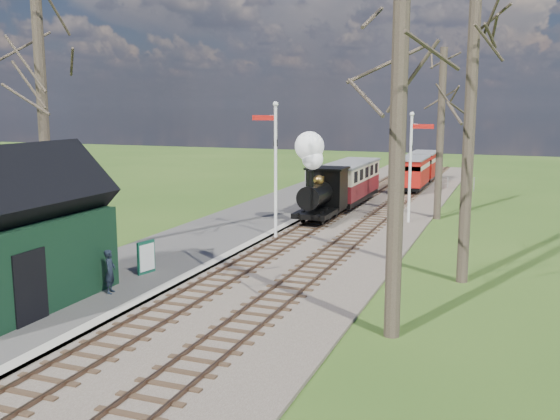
{
  "coord_description": "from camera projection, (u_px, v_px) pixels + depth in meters",
  "views": [
    {
      "loc": [
        9.35,
        -9.82,
        6.1
      ],
      "look_at": [
        -0.06,
        14.87,
        1.6
      ],
      "focal_mm": 40.0,
      "sensor_mm": 36.0,
      "label": 1
    }
  ],
  "objects": [
    {
      "name": "ground",
      "position": [
        36.0,
        392.0,
        13.35
      ],
      "size": [
        140.0,
        140.0,
        0.0
      ],
      "primitive_type": "plane",
      "color": "#2C4E18",
      "rests_on": "ground"
    },
    {
      "name": "distant_hills",
      "position": [
        438.0,
        292.0,
        74.88
      ],
      "size": [
        114.4,
        48.0,
        22.02
      ],
      "color": "#385B23",
      "rests_on": "ground"
    },
    {
      "name": "ballast_bed",
      "position": [
        351.0,
        219.0,
        33.15
      ],
      "size": [
        8.0,
        60.0,
        0.1
      ],
      "primitive_type": "cube",
      "color": "brown",
      "rests_on": "ground"
    },
    {
      "name": "track_near",
      "position": [
        328.0,
        217.0,
        33.6
      ],
      "size": [
        1.6,
        60.0,
        0.15
      ],
      "color": "brown",
      "rests_on": "ground"
    },
    {
      "name": "track_far",
      "position": [
        376.0,
        220.0,
        32.69
      ],
      "size": [
        1.6,
        60.0,
        0.15
      ],
      "color": "brown",
      "rests_on": "ground"
    },
    {
      "name": "platform",
      "position": [
        200.0,
        242.0,
        27.46
      ],
      "size": [
        5.0,
        44.0,
        0.2
      ],
      "primitive_type": "cube",
      "color": "#474442",
      "rests_on": "ground"
    },
    {
      "name": "coping_strip",
      "position": [
        248.0,
        246.0,
        26.65
      ],
      "size": [
        0.4,
        44.0,
        0.21
      ],
      "primitive_type": "cube",
      "color": "#B2AD9E",
      "rests_on": "ground"
    },
    {
      "name": "station_shed",
      "position": [
        12.0,
        237.0,
        18.16
      ],
      "size": [
        3.25,
        6.3,
        4.78
      ],
      "color": "black",
      "rests_on": "platform"
    },
    {
      "name": "semaphore_near",
      "position": [
        274.0,
        160.0,
        27.75
      ],
      "size": [
        1.22,
        0.24,
        6.22
      ],
      "color": "silver",
      "rests_on": "ground"
    },
    {
      "name": "semaphore_far",
      "position": [
        412.0,
        159.0,
        31.52
      ],
      "size": [
        1.22,
        0.24,
        5.72
      ],
      "color": "silver",
      "rests_on": "ground"
    },
    {
      "name": "bare_trees",
      "position": [
        268.0,
        130.0,
        21.32
      ],
      "size": [
        15.51,
        22.39,
        12.0
      ],
      "color": "#382D23",
      "rests_on": "ground"
    },
    {
      "name": "fence_line",
      "position": [
        386.0,
        180.0,
        46.32
      ],
      "size": [
        12.6,
        0.08,
        1.0
      ],
      "color": "slate",
      "rests_on": "ground"
    },
    {
      "name": "locomotive",
      "position": [
        320.0,
        183.0,
        31.84
      ],
      "size": [
        1.84,
        4.3,
        4.6
      ],
      "color": "black",
      "rests_on": "ground"
    },
    {
      "name": "coach",
      "position": [
        350.0,
        181.0,
        37.52
      ],
      "size": [
        2.15,
        7.36,
        2.26
      ],
      "color": "black",
      "rests_on": "ground"
    },
    {
      "name": "red_carriage_a",
      "position": [
        412.0,
        173.0,
        43.32
      ],
      "size": [
        1.85,
        4.58,
        1.95
      ],
      "color": "black",
      "rests_on": "ground"
    },
    {
      "name": "red_carriage_b",
      "position": [
        424.0,
        166.0,
        48.39
      ],
      "size": [
        1.85,
        4.58,
        1.95
      ],
      "color": "black",
      "rests_on": "ground"
    },
    {
      "name": "sign_board",
      "position": [
        146.0,
        257.0,
        21.91
      ],
      "size": [
        0.26,
        0.79,
        1.16
      ],
      "color": "#0E4532",
      "rests_on": "platform"
    },
    {
      "name": "bench",
      "position": [
        23.0,
        302.0,
        17.49
      ],
      "size": [
        0.74,
        1.55,
        0.85
      ],
      "color": "#422F17",
      "rests_on": "platform"
    },
    {
      "name": "person",
      "position": [
        110.0,
        271.0,
        19.61
      ],
      "size": [
        0.48,
        0.59,
        1.4
      ],
      "primitive_type": "imported",
      "rotation": [
        0.0,
        0.0,
        1.89
      ],
      "color": "black",
      "rests_on": "platform"
    }
  ]
}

